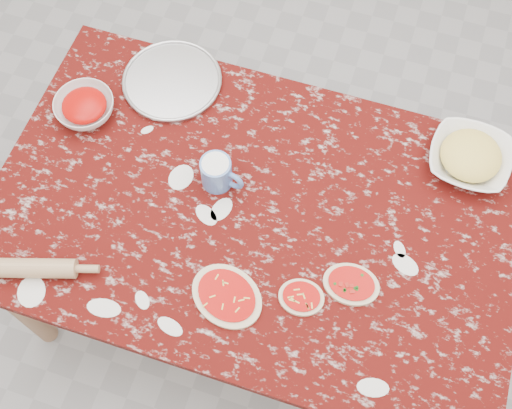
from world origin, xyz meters
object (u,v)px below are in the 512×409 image
at_px(rolling_pin, 26,268).
at_px(pizza_tray, 172,81).
at_px(cheese_bowl, 469,158).
at_px(flour_mug, 218,173).
at_px(sauce_bowl, 85,108).
at_px(worktable, 256,223).

bearing_deg(rolling_pin, pizza_tray, 78.75).
xyz_separation_m(cheese_bowl, flour_mug, (-0.71, -0.30, 0.03)).
bearing_deg(cheese_bowl, rolling_pin, -146.72).
relative_size(sauce_bowl, flour_mug, 1.37).
bearing_deg(cheese_bowl, worktable, -147.72).
bearing_deg(sauce_bowl, flour_mug, -12.30).
xyz_separation_m(worktable, sauce_bowl, (-0.63, 0.17, 0.11)).
distance_m(worktable, pizza_tray, 0.56).
xyz_separation_m(pizza_tray, sauce_bowl, (-0.22, -0.20, 0.02)).
relative_size(worktable, flour_mug, 11.38).
bearing_deg(flour_mug, cheese_bowl, 22.81).
bearing_deg(pizza_tray, flour_mug, -48.43).
bearing_deg(flour_mug, sauce_bowl, 167.70).
bearing_deg(sauce_bowl, cheese_bowl, 9.13).
xyz_separation_m(worktable, flour_mug, (-0.14, 0.06, 0.14)).
distance_m(worktable, cheese_bowl, 0.69).
xyz_separation_m(worktable, rolling_pin, (-0.56, -0.38, 0.11)).
distance_m(cheese_bowl, rolling_pin, 1.36).
bearing_deg(sauce_bowl, pizza_tray, 42.18).
xyz_separation_m(pizza_tray, cheese_bowl, (0.99, -0.01, 0.02)).
height_order(worktable, cheese_bowl, cheese_bowl).
xyz_separation_m(worktable, pizza_tray, (-0.41, 0.37, 0.09)).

